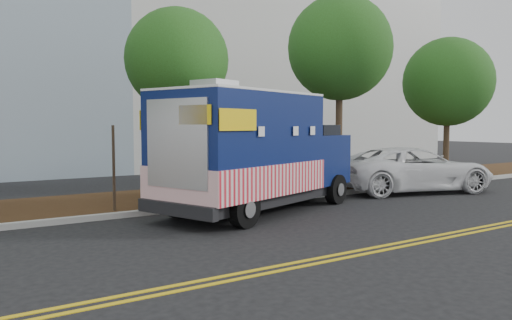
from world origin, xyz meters
TOP-DOWN VIEW (x-y plane):
  - ground at (0.00, 0.00)m, footprint 120.00×120.00m
  - curb at (0.00, 1.40)m, footprint 120.00×0.18m
  - mulch_strip at (0.00, 3.50)m, footprint 120.00×4.00m
  - centerline_near at (0.00, -4.45)m, footprint 120.00×0.10m
  - centerline_far at (0.00, -4.70)m, footprint 120.00×0.10m
  - tree_b at (0.57, 3.77)m, footprint 3.33×3.33m
  - tree_c at (6.89, 2.97)m, footprint 3.95×3.95m
  - tree_d at (13.17, 2.75)m, footprint 3.92×3.92m
  - sign_post at (-2.20, 1.71)m, footprint 0.06×0.06m
  - food_truck at (1.15, 0.18)m, footprint 7.03×4.47m
  - white_car at (8.35, 0.65)m, footprint 6.32×4.24m

SIDE VIEW (x-z plane):
  - ground at x=0.00m, z-range 0.00..0.00m
  - centerline_near at x=0.00m, z-range 0.00..0.01m
  - centerline_far at x=0.00m, z-range 0.00..0.01m
  - curb at x=0.00m, z-range 0.00..0.15m
  - mulch_strip at x=0.00m, z-range 0.00..0.15m
  - white_car at x=8.35m, z-range 0.00..1.61m
  - sign_post at x=-2.20m, z-range 0.00..2.40m
  - food_truck at x=1.15m, z-range -0.17..3.33m
  - tree_d at x=13.17m, z-range 1.17..7.45m
  - tree_b at x=0.57m, z-range 1.40..7.57m
  - tree_c at x=6.89m, z-range 1.65..8.94m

